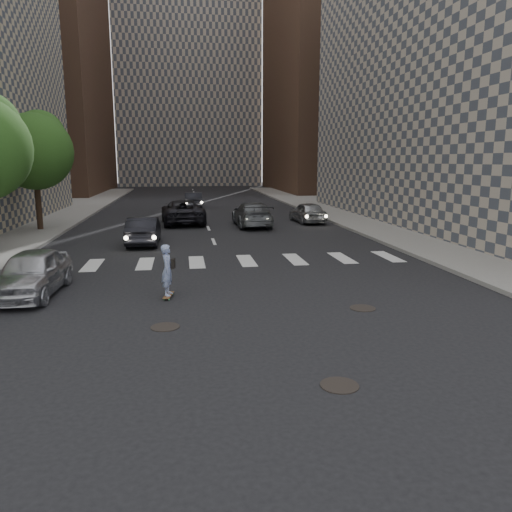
{
  "coord_description": "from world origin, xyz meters",
  "views": [
    {
      "loc": [
        -1.51,
        -10.54,
        3.99
      ],
      "look_at": [
        0.54,
        3.26,
        1.3
      ],
      "focal_mm": 35.0,
      "sensor_mm": 36.0,
      "label": 1
    }
  ],
  "objects": [
    {
      "name": "tree_c",
      "position": [
        -9.45,
        19.14,
        4.65
      ],
      "size": [
        4.2,
        4.2,
        6.6
      ],
      "color": "#382619",
      "rests_on": "sidewalk_left"
    },
    {
      "name": "ground",
      "position": [
        0.0,
        0.0,
        0.0
      ],
      "size": [
        160.0,
        160.0,
        0.0
      ],
      "primitive_type": "plane",
      "color": "black",
      "rests_on": "ground"
    },
    {
      "name": "manhole_a",
      "position": [
        1.2,
        -2.5,
        0.01
      ],
      "size": [
        0.7,
        0.7,
        0.02
      ],
      "primitive_type": "cylinder",
      "color": "black",
      "rests_on": "ground"
    },
    {
      "name": "tower_center",
      "position": [
        0.0,
        78.0,
        24.0
      ],
      "size": [
        22.0,
        20.0,
        48.0
      ],
      "primitive_type": "cube",
      "color": "#ADA08E",
      "rests_on": "ground"
    },
    {
      "name": "sidewalk_right",
      "position": [
        14.5,
        20.0,
        0.07
      ],
      "size": [
        13.0,
        80.0,
        0.15
      ],
      "primitive_type": "cube",
      "color": "gray",
      "rests_on": "ground"
    },
    {
      "name": "traffic_car_a",
      "position": [
        -3.37,
        13.72,
        0.67
      ],
      "size": [
        1.47,
        4.07,
        1.33
      ],
      "primitive_type": "imported",
      "rotation": [
        0.0,
        0.0,
        3.13
      ],
      "color": "black",
      "rests_on": "ground"
    },
    {
      "name": "traffic_car_e",
      "position": [
        -0.54,
        32.0,
        0.66
      ],
      "size": [
        1.47,
        4.04,
        1.32
      ],
      "primitive_type": "imported",
      "rotation": [
        0.0,
        0.0,
        3.13
      ],
      "color": "black",
      "rests_on": "ground"
    },
    {
      "name": "tower_left",
      "position": [
        -20.0,
        55.0,
        20.0
      ],
      "size": [
        18.0,
        24.0,
        40.0
      ],
      "primitive_type": "cube",
      "color": "brown",
      "rests_on": "ground"
    },
    {
      "name": "tower_right",
      "position": [
        20.0,
        55.0,
        18.0
      ],
      "size": [
        18.0,
        24.0,
        36.0
      ],
      "primitive_type": "cube",
      "color": "brown",
      "rests_on": "ground"
    },
    {
      "name": "traffic_car_b",
      "position": [
        2.7,
        19.53,
        0.73
      ],
      "size": [
        2.13,
        5.09,
        1.47
      ],
      "primitive_type": "imported",
      "rotation": [
        0.0,
        0.0,
        3.16
      ],
      "color": "#525559",
      "rests_on": "ground"
    },
    {
      "name": "skateboarder",
      "position": [
        -1.98,
        3.9,
        0.83
      ],
      "size": [
        0.45,
        0.82,
        1.59
      ],
      "rotation": [
        0.0,
        0.0,
        -0.17
      ],
      "color": "brown",
      "rests_on": "ground"
    },
    {
      "name": "manhole_c",
      "position": [
        3.3,
        2.0,
        0.01
      ],
      "size": [
        0.7,
        0.7,
        0.02
      ],
      "primitive_type": "cylinder",
      "color": "black",
      "rests_on": "ground"
    },
    {
      "name": "silver_sedan",
      "position": [
        -6.02,
        4.8,
        0.68
      ],
      "size": [
        1.82,
        4.09,
        1.37
      ],
      "primitive_type": "imported",
      "rotation": [
        0.0,
        0.0,
        -0.05
      ],
      "color": "#BABBC2",
      "rests_on": "ground"
    },
    {
      "name": "manhole_b",
      "position": [
        -2.0,
        1.2,
        0.01
      ],
      "size": [
        0.7,
        0.7,
        0.02
      ],
      "primitive_type": "cylinder",
      "color": "black",
      "rests_on": "ground"
    },
    {
      "name": "traffic_car_c",
      "position": [
        -1.49,
        21.4,
        0.76
      ],
      "size": [
        2.88,
        5.62,
        1.52
      ],
      "primitive_type": "imported",
      "rotation": [
        0.0,
        0.0,
        3.21
      ],
      "color": "black",
      "rests_on": "ground"
    },
    {
      "name": "traffic_car_d",
      "position": [
        6.5,
        20.78,
        0.68
      ],
      "size": [
        1.85,
        4.06,
        1.35
      ],
      "primitive_type": "imported",
      "rotation": [
        0.0,
        0.0,
        3.21
      ],
      "color": "#9EA2A5",
      "rests_on": "ground"
    }
  ]
}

